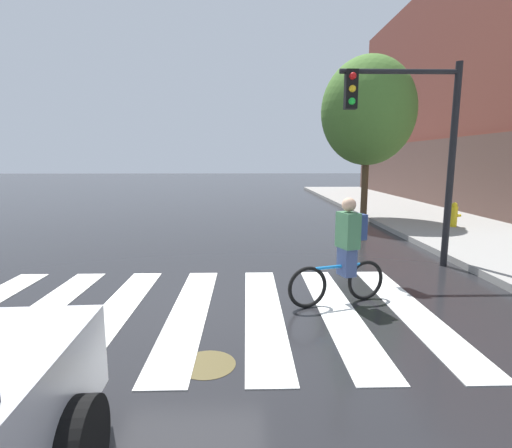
% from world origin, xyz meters
% --- Properties ---
extents(ground_plane, '(120.00, 120.00, 0.00)m').
position_xyz_m(ground_plane, '(0.00, 0.00, 0.00)').
color(ground_plane, black).
extents(crosswalk_stripes, '(8.37, 4.04, 0.01)m').
position_xyz_m(crosswalk_stripes, '(-0.47, 0.00, 0.01)').
color(crosswalk_stripes, silver).
rests_on(crosswalk_stripes, ground).
extents(manhole_cover, '(0.64, 0.64, 0.01)m').
position_xyz_m(manhole_cover, '(0.51, -1.52, 0.00)').
color(manhole_cover, '#473D1E').
rests_on(manhole_cover, ground).
extents(cyclist, '(1.64, 0.59, 1.69)m').
position_xyz_m(cyclist, '(2.50, 0.35, 0.84)').
color(cyclist, black).
rests_on(cyclist, ground).
extents(traffic_light_near, '(2.47, 0.28, 4.20)m').
position_xyz_m(traffic_light_near, '(4.38, 2.49, 2.86)').
color(traffic_light_near, black).
rests_on(traffic_light_near, ground).
extents(fire_hydrant, '(0.33, 0.22, 0.78)m').
position_xyz_m(fire_hydrant, '(7.56, 6.53, 0.53)').
color(fire_hydrant, gold).
rests_on(fire_hydrant, sidewalk).
extents(street_tree_near, '(3.29, 3.29, 5.85)m').
position_xyz_m(street_tree_near, '(5.27, 8.53, 3.95)').
color(street_tree_near, '#4C3823').
rests_on(street_tree_near, ground).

